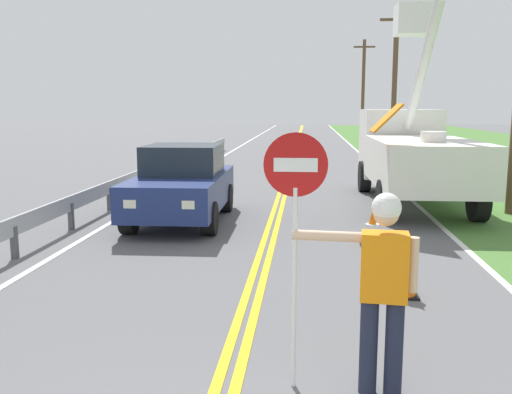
{
  "coord_description": "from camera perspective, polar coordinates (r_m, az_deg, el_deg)",
  "views": [
    {
      "loc": [
        0.71,
        -2.29,
        2.55
      ],
      "look_at": [
        -0.05,
        5.93,
        1.2
      ],
      "focal_mm": 39.0,
      "sensor_mm": 36.0,
      "label": 1
    }
  ],
  "objects": [
    {
      "name": "oncoming_sedan_nearest",
      "position": [
        12.48,
        -7.59,
        1.29
      ],
      "size": [
        1.97,
        4.14,
        1.7
      ],
      "color": "navy",
      "rests_on": "ground"
    },
    {
      "name": "guardrail_left_shoulder",
      "position": [
        17.55,
        -11.03,
        2.46
      ],
      "size": [
        0.1,
        32.0,
        0.71
      ],
      "color": "#9EA0A3",
      "rests_on": "ground"
    },
    {
      "name": "traffic_cone_mid",
      "position": [
        10.41,
        11.83,
        -3.2
      ],
      "size": [
        0.4,
        0.4,
        0.7
      ],
      "color": "orange",
      "rests_on": "ground"
    },
    {
      "name": "utility_bucket_truck",
      "position": [
        15.47,
        15.66,
        4.69
      ],
      "size": [
        2.67,
        6.83,
        5.25
      ],
      "color": "white",
      "rests_on": "ground"
    },
    {
      "name": "centerline_yellow_left",
      "position": [
        22.45,
        3.19,
        2.75
      ],
      "size": [
        0.11,
        110.0,
        0.01
      ],
      "primitive_type": "cube",
      "color": "yellow",
      "rests_on": "ground"
    },
    {
      "name": "utility_pole_mid",
      "position": [
        31.88,
        14.04,
        11.71
      ],
      "size": [
        1.8,
        0.28,
        7.76
      ],
      "color": "brown",
      "rests_on": "ground"
    },
    {
      "name": "traffic_cone_lead",
      "position": [
        7.84,
        14.89,
        -7.43
      ],
      "size": [
        0.4,
        0.4,
        0.7
      ],
      "color": "orange",
      "rests_on": "ground"
    },
    {
      "name": "edge_line_left",
      "position": [
        22.84,
        -5.65,
        2.83
      ],
      "size": [
        0.12,
        110.0,
        0.01
      ],
      "primitive_type": "cube",
      "color": "silver",
      "rests_on": "ground"
    },
    {
      "name": "edge_line_right",
      "position": [
        22.62,
        12.58,
        2.59
      ],
      "size": [
        0.12,
        110.0,
        0.01
      ],
      "primitive_type": "cube",
      "color": "silver",
      "rests_on": "ground"
    },
    {
      "name": "centerline_yellow_right",
      "position": [
        22.44,
        3.65,
        2.74
      ],
      "size": [
        0.11,
        110.0,
        0.01
      ],
      "primitive_type": "cube",
      "color": "yellow",
      "rests_on": "ground"
    },
    {
      "name": "flagger_worker",
      "position": [
        5.0,
        12.84,
        -8.44
      ],
      "size": [
        1.08,
        0.28,
        1.83
      ],
      "color": "#1E2338",
      "rests_on": "ground"
    },
    {
      "name": "utility_pole_far",
      "position": [
        49.04,
        10.94,
        11.07
      ],
      "size": [
        1.8,
        0.28,
        8.11
      ],
      "color": "brown",
      "rests_on": "ground"
    },
    {
      "name": "stop_sign_paddle",
      "position": [
        4.87,
        4.04,
        -0.68
      ],
      "size": [
        0.56,
        0.04,
        2.33
      ],
      "color": "silver",
      "rests_on": "ground"
    }
  ]
}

